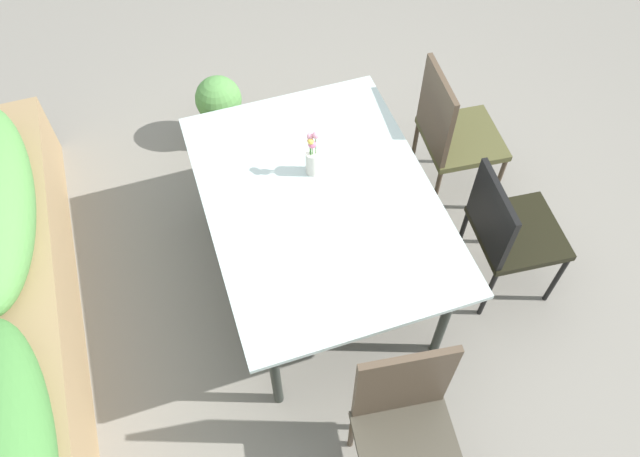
{
  "coord_description": "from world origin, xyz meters",
  "views": [
    {
      "loc": [
        -1.78,
        0.68,
        3.16
      ],
      "look_at": [
        0.02,
        0.08,
        0.48
      ],
      "focal_mm": 34.57,
      "sensor_mm": 36.0,
      "label": 1
    }
  ],
  "objects": [
    {
      "name": "chair_near_right",
      "position": [
        0.37,
        -0.85,
        0.56
      ],
      "size": [
        0.48,
        0.48,
        0.99
      ],
      "rotation": [
        0.0,
        0.0,
        3.05
      ],
      "color": "#4C4B28",
      "rests_on": "ground"
    },
    {
      "name": "ground_plane",
      "position": [
        0.0,
        0.0,
        0.0
      ],
      "size": [
        12.0,
        12.0,
        0.0
      ],
      "primitive_type": "plane",
      "color": "gray"
    },
    {
      "name": "chair_near_left",
      "position": [
        -0.32,
        -0.86,
        0.51
      ],
      "size": [
        0.48,
        0.48,
        0.88
      ],
      "rotation": [
        0.0,
        0.0,
        3.05
      ],
      "color": "black",
      "rests_on": "ground"
    },
    {
      "name": "potted_plant",
      "position": [
        1.29,
        0.35,
        0.26
      ],
      "size": [
        0.3,
        0.3,
        0.51
      ],
      "color": "gray",
      "rests_on": "ground"
    },
    {
      "name": "planter_box",
      "position": [
        -0.04,
        1.71,
        0.37
      ],
      "size": [
        3.23,
        0.52,
        0.79
      ],
      "color": "#9E7F56",
      "rests_on": "ground"
    },
    {
      "name": "flower_vase",
      "position": [
        0.19,
        0.06,
        0.85
      ],
      "size": [
        0.07,
        0.07,
        0.29
      ],
      "color": "silver",
      "rests_on": "dining_table"
    },
    {
      "name": "chair_end_left",
      "position": [
        -1.11,
        0.06,
        0.53
      ],
      "size": [
        0.49,
        0.49,
        0.98
      ],
      "rotation": [
        0.0,
        0.0,
        1.44
      ],
      "color": "#464033",
      "rests_on": "ground"
    },
    {
      "name": "dining_table",
      "position": [
        0.02,
        0.08,
        0.69
      ],
      "size": [
        1.55,
        1.13,
        0.74
      ],
      "color": "#B2C6C1",
      "rests_on": "ground"
    }
  ]
}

